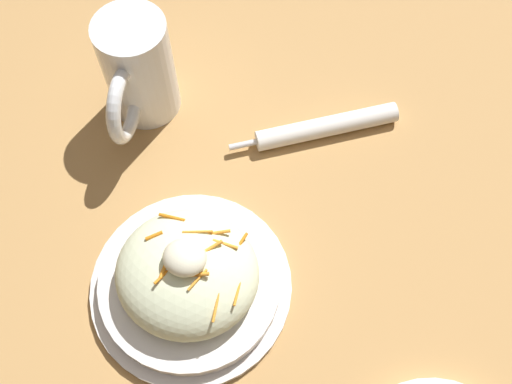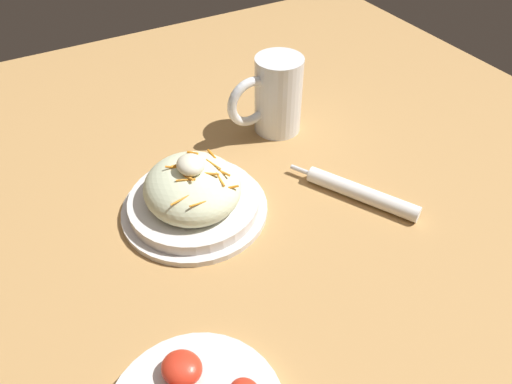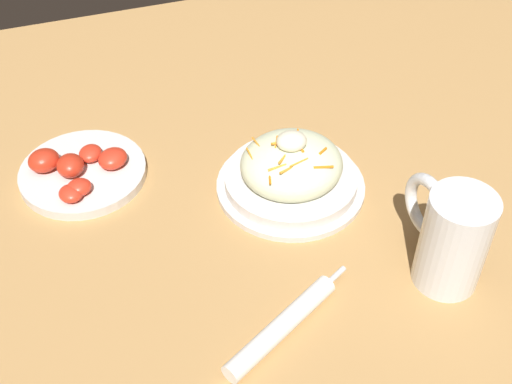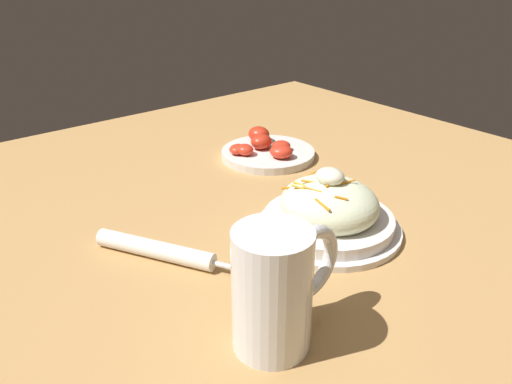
{
  "view_description": "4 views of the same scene",
  "coord_description": "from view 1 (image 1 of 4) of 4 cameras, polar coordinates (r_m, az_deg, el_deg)",
  "views": [
    {
      "loc": [
        0.09,
        -0.26,
        0.65
      ],
      "look_at": [
        0.01,
        0.03,
        0.05
      ],
      "focal_mm": 41.58,
      "sensor_mm": 36.0,
      "label": 1
    },
    {
      "loc": [
        0.48,
        -0.26,
        0.53
      ],
      "look_at": [
        0.04,
        -0.01,
        0.07
      ],
      "focal_mm": 33.55,
      "sensor_mm": 36.0,
      "label": 2
    },
    {
      "loc": [
        0.26,
        0.62,
        0.71
      ],
      "look_at": [
        0.05,
        -0.0,
        0.09
      ],
      "focal_mm": 47.76,
      "sensor_mm": 36.0,
      "label": 3
    },
    {
      "loc": [
        -0.5,
        0.45,
        0.4
      ],
      "look_at": [
        0.03,
        0.01,
        0.07
      ],
      "focal_mm": 35.87,
      "sensor_mm": 36.0,
      "label": 4
    }
  ],
  "objects": [
    {
      "name": "ground_plane",
      "position": [
        0.71,
        -1.6,
        -3.86
      ],
      "size": [
        1.43,
        1.43,
        0.0
      ],
      "primitive_type": "plane",
      "color": "#B2844C"
    },
    {
      "name": "salad_plate",
      "position": [
        0.65,
        -6.48,
        -8.16
      ],
      "size": [
        0.23,
        0.23,
        0.11
      ],
      "color": "silver",
      "rests_on": "ground_plane"
    },
    {
      "name": "napkin_roll",
      "position": [
        0.77,
        6.7,
        6.26
      ],
      "size": [
        0.2,
        0.12,
        0.03
      ],
      "color": "white",
      "rests_on": "ground_plane"
    },
    {
      "name": "beer_mug",
      "position": [
        0.76,
        -11.21,
        11.08
      ],
      "size": [
        0.09,
        0.15,
        0.14
      ],
      "color": "white",
      "rests_on": "ground_plane"
    }
  ]
}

